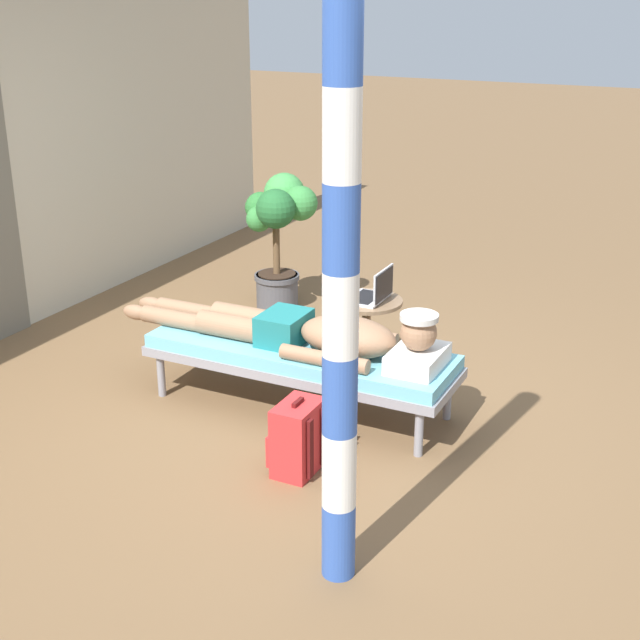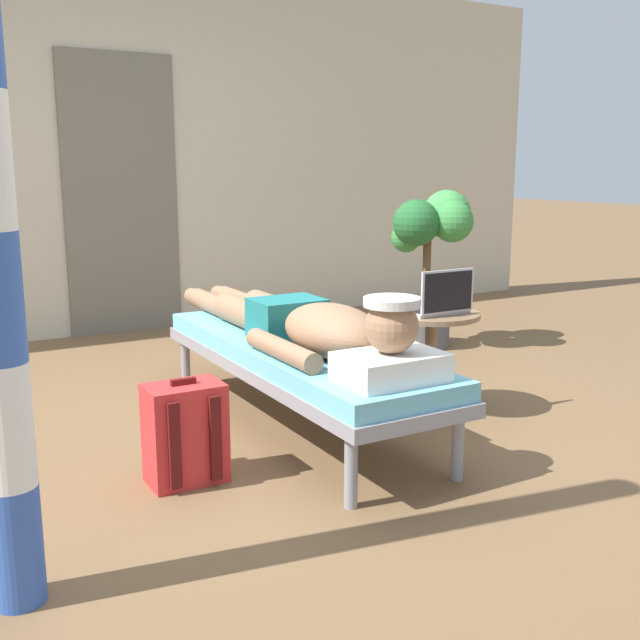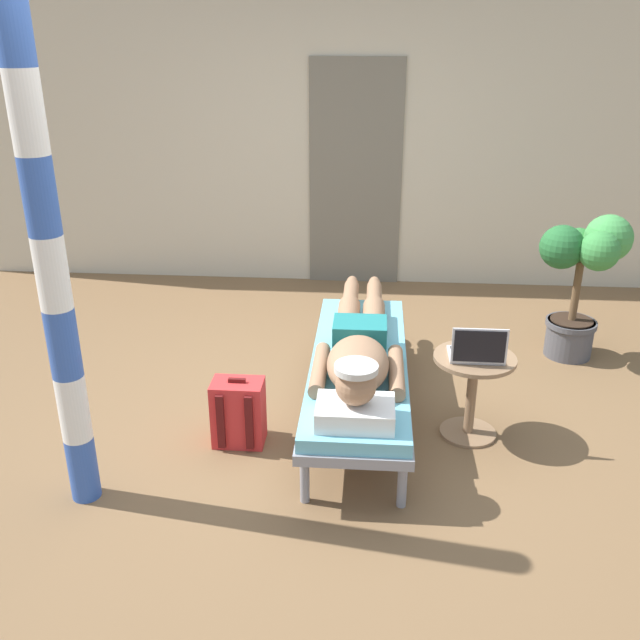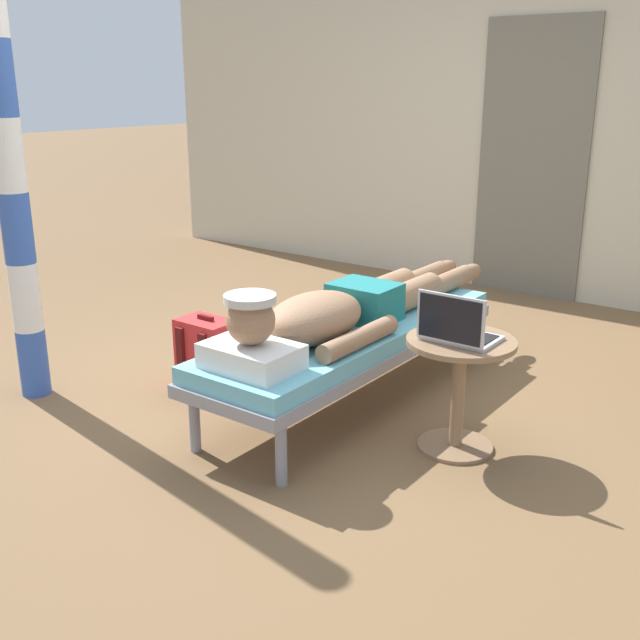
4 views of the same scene
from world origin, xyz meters
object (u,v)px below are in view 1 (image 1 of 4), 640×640
(potted_plant, at_px, (279,226))
(backpack, at_px, (297,438))
(side_table, at_px, (366,323))
(porch_post, at_px, (340,314))
(person_reclining, at_px, (313,332))
(lounge_chair, at_px, (300,356))
(laptop, at_px, (374,292))

(potted_plant, bearing_deg, backpack, -149.32)
(side_table, bearing_deg, porch_post, -159.73)
(person_reclining, distance_m, potted_plant, 1.90)
(potted_plant, bearing_deg, lounge_chair, -147.47)
(side_table, height_order, backpack, side_table)
(person_reclining, distance_m, porch_post, 1.79)
(potted_plant, distance_m, porch_post, 3.57)
(porch_post, bearing_deg, lounge_chair, 33.19)
(laptop, distance_m, potted_plant, 1.49)
(lounge_chair, bearing_deg, backpack, -153.74)
(backpack, bearing_deg, lounge_chair, 26.26)
(side_table, relative_size, potted_plant, 0.49)
(lounge_chair, xyz_separation_m, person_reclining, (0.00, -0.09, 0.17))
(lounge_chair, relative_size, porch_post, 0.78)
(person_reclining, height_order, potted_plant, potted_plant)
(laptop, relative_size, backpack, 0.73)
(lounge_chair, height_order, potted_plant, potted_plant)
(lounge_chair, height_order, laptop, laptop)
(potted_plant, relative_size, porch_post, 0.43)
(side_table, bearing_deg, laptop, -90.00)
(laptop, relative_size, potted_plant, 0.29)
(person_reclining, distance_m, backpack, 0.80)
(lounge_chair, relative_size, backpack, 4.60)
(laptop, xyz_separation_m, porch_post, (-2.08, -0.72, 0.67))
(potted_plant, bearing_deg, porch_post, -147.15)
(potted_plant, bearing_deg, person_reclining, -145.15)
(person_reclining, height_order, laptop, laptop)
(lounge_chair, distance_m, laptop, 0.74)
(lounge_chair, distance_m, side_table, 0.69)
(person_reclining, distance_m, laptop, 0.69)
(porch_post, bearing_deg, laptop, 19.02)
(laptop, bearing_deg, backpack, -174.19)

